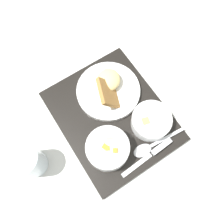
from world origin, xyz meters
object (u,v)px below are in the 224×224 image
glass_water (30,162)px  plate_main (108,89)px  bowl_salad (108,149)px  spoon (150,147)px  bowl_soup (151,121)px  knife (157,150)px

glass_water → plate_main: bearing=-68.2°
bowl_salad → glass_water: (0.06, 0.21, 0.00)m
spoon → plate_main: bearing=-84.1°
bowl_salad → plate_main: 0.19m
bowl_salad → glass_water: bearing=74.8°
plate_main → spoon: plate_main is taller
spoon → bowl_salad: bearing=-22.9°
bowl_salad → glass_water: size_ratio=1.13×
bowl_salad → plate_main: bearing=-25.3°
bowl_soup → spoon: (-0.06, 0.04, -0.02)m
glass_water → bowl_salad: bearing=-105.2°
plate_main → glass_water: glass_water is taller
bowl_soup → spoon: bearing=150.9°
bowl_soup → glass_water: size_ratio=1.09×
plate_main → knife: bearing=-168.3°
bowl_salad → bowl_soup: bowl_salad is taller
bowl_soup → plate_main: plate_main is taller
bowl_salad → plate_main: plate_main is taller
bowl_soup → glass_water: glass_water is taller
bowl_soup → plate_main: bearing=24.1°
plate_main → spoon: bearing=-171.3°
bowl_soup → plate_main: 0.17m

